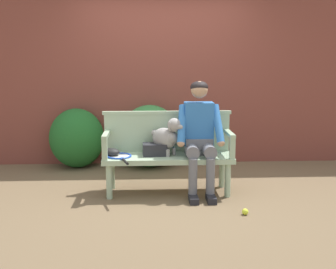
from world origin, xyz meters
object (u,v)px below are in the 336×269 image
tennis_racket (120,156)px  person_seated (199,133)px  garden_bench (168,160)px  sports_bag (155,149)px  dog_on_bench (167,136)px  baseball_glove (111,152)px  tennis_ball (245,212)px

tennis_racket → person_seated: bearing=3.4°
garden_bench → sports_bag: 0.21m
sports_bag → dog_on_bench: bearing=0.6°
tennis_racket → garden_bench: bearing=6.9°
person_seated → tennis_racket: bearing=-176.6°
person_seated → dog_on_bench: size_ratio=2.95×
dog_on_bench → person_seated: bearing=-4.5°
garden_bench → tennis_racket: (-0.57, -0.07, 0.07)m
person_seated → tennis_racket: person_seated is taller
garden_bench → baseball_glove: bearing=179.0°
garden_bench → sports_bag: bearing=174.5°
tennis_ball → dog_on_bench: bearing=134.6°
person_seated → dog_on_bench: person_seated is taller
baseball_glove → sports_bag: (0.52, 0.00, 0.02)m
garden_bench → tennis_ball: garden_bench is taller
dog_on_bench → tennis_ball: (0.77, -0.78, -0.65)m
garden_bench → tennis_ball: (0.76, -0.76, -0.36)m
garden_bench → baseball_glove: baseball_glove is taller
dog_on_bench → sports_bag: 0.21m
baseball_glove → tennis_ball: size_ratio=3.33×
garden_bench → tennis_racket: 0.57m
tennis_racket → sports_bag: size_ratio=2.08×
tennis_racket → tennis_ball: 1.56m
baseball_glove → tennis_ball: 1.70m
sports_bag → tennis_ball: bearing=-40.4°
garden_bench → person_seated: bearing=-2.0°
baseball_glove → tennis_racket: bearing=-13.9°
dog_on_bench → baseball_glove: 0.69m
sports_bag → tennis_ball: (0.92, -0.78, -0.50)m
person_seated → dog_on_bench: 0.38m
tennis_racket → tennis_ball: bearing=-27.7°
person_seated → sports_bag: (-0.53, 0.03, -0.20)m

